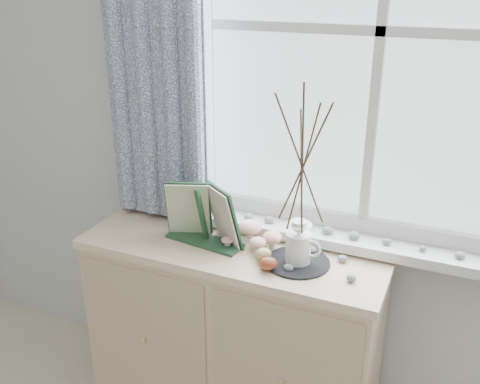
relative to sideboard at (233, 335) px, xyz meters
The scene contains 8 objects.
sideboard is the anchor object (origin of this frame).
botanical_book 0.56m from the sideboard, 155.76° to the right, with size 0.36×0.13×0.25m, color #1E3F26, non-canonical shape.
toadstool_cluster 0.48m from the sideboard, 21.39° to the left, with size 0.22×0.15×0.09m.
wooden_eggs 0.48m from the sideboard, 21.39° to the right, with size 0.14×0.17×0.07m.
songbird_figurine 0.49m from the sideboard, 135.03° to the left, with size 0.12×0.06×0.06m, color beige, non-canonical shape.
crocheted_doily 0.51m from the sideboard, ahead, with size 0.24×0.24×0.01m, color black.
twig_pitcher 0.87m from the sideboard, ahead, with size 0.26×0.26×0.69m.
sideboard_pebbles 0.55m from the sideboard, ahead, with size 0.34×0.23×0.03m.
Camera 1 is at (0.61, 0.08, 1.84)m, focal length 40.00 mm.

